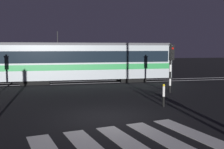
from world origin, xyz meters
TOP-DOWN VIEW (x-y plane):
  - ground_plane at (0.00, 0.00)m, footprint 120.00×120.00m
  - rail_near at (0.00, 11.07)m, footprint 80.00×0.12m
  - rail_far at (0.00, 12.50)m, footprint 80.00×0.12m
  - crosswalk_zebra at (-0.00, -3.26)m, footprint 6.10×4.72m
  - traffic_light_corner_far_right at (5.23, 5.28)m, footprint 0.36×0.42m
  - tram at (0.56, 11.78)m, footprint 14.51×2.58m
  - bollard_island_edge at (3.12, 1.46)m, footprint 0.12×0.12m

SIDE VIEW (x-z plane):
  - ground_plane at x=0.00m, z-range 0.00..0.00m
  - crosswalk_zebra at x=0.00m, z-range 0.00..0.02m
  - rail_near at x=0.00m, z-range 0.00..0.03m
  - rail_far at x=0.00m, z-range 0.00..0.03m
  - bollard_island_edge at x=3.12m, z-range 0.00..1.11m
  - tram at x=0.56m, z-range -0.33..3.82m
  - traffic_light_corner_far_right at x=5.23m, z-range 0.50..3.64m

